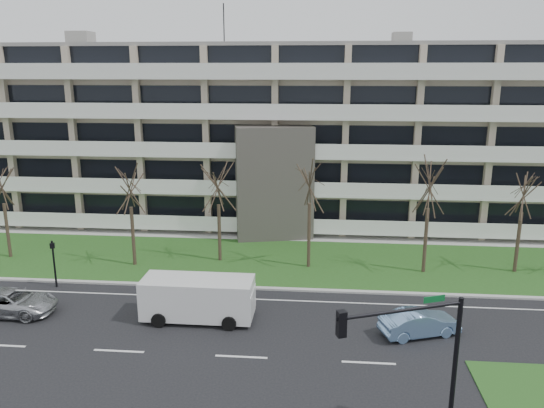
# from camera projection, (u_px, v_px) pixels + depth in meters

# --- Properties ---
(ground) EXTENTS (160.00, 160.00, 0.00)m
(ground) POSITION_uv_depth(u_px,v_px,m) (241.00, 357.00, 25.19)
(ground) COLOR black
(ground) RESTS_ON ground
(grass_verge) EXTENTS (90.00, 10.00, 0.06)m
(grass_verge) POSITION_uv_depth(u_px,v_px,m) (268.00, 260.00, 37.73)
(grass_verge) COLOR #234C19
(grass_verge) RESTS_ON ground
(curb) EXTENTS (90.00, 0.35, 0.12)m
(curb) POSITION_uv_depth(u_px,v_px,m) (260.00, 288.00, 32.90)
(curb) COLOR #B2B2AD
(curb) RESTS_ON ground
(sidewalk) EXTENTS (90.00, 2.00, 0.08)m
(sidewalk) POSITION_uv_depth(u_px,v_px,m) (274.00, 237.00, 43.03)
(sidewalk) COLOR #B2B2AD
(sidewalk) RESTS_ON ground
(lane_edge_line) EXTENTS (90.00, 0.12, 0.01)m
(lane_edge_line) POSITION_uv_depth(u_px,v_px,m) (257.00, 299.00, 31.46)
(lane_edge_line) COLOR white
(lane_edge_line) RESTS_ON ground
(apartment_building) EXTENTS (60.50, 15.10, 18.75)m
(apartment_building) POSITION_uv_depth(u_px,v_px,m) (281.00, 133.00, 47.73)
(apartment_building) COLOR #BAA691
(apartment_building) RESTS_ON ground
(silver_pickup) EXTENTS (4.99, 2.31, 1.39)m
(silver_pickup) POSITION_uv_depth(u_px,v_px,m) (11.00, 302.00, 29.48)
(silver_pickup) COLOR #AFB1B7
(silver_pickup) RESTS_ON ground
(blue_sedan) EXTENTS (4.34, 2.70, 1.35)m
(blue_sedan) POSITION_uv_depth(u_px,v_px,m) (419.00, 323.00, 27.11)
(blue_sedan) COLOR #7DA6D9
(blue_sedan) RESTS_ON ground
(white_van) EXTENTS (6.04, 2.53, 2.33)m
(white_van) POSITION_uv_depth(u_px,v_px,m) (199.00, 295.00, 28.66)
(white_van) COLOR white
(white_van) RESTS_ON ground
(traffic_signal) EXTENTS (4.61, 1.99, 5.68)m
(traffic_signal) POSITION_uv_depth(u_px,v_px,m) (418.00, 350.00, 18.69)
(traffic_signal) COLOR black
(traffic_signal) RESTS_ON ground
(pedestrian_signal) EXTENTS (0.35, 0.32, 3.04)m
(pedestrian_signal) POSITION_uv_depth(u_px,v_px,m) (54.00, 258.00, 32.79)
(pedestrian_signal) COLOR black
(pedestrian_signal) RESTS_ON ground
(tree_1) EXTENTS (3.60, 3.60, 7.20)m
(tree_1) POSITION_uv_depth(u_px,v_px,m) (1.00, 182.00, 37.08)
(tree_1) COLOR #382B21
(tree_1) RESTS_ON ground
(tree_2) EXTENTS (3.75, 3.75, 7.49)m
(tree_2) POSITION_uv_depth(u_px,v_px,m) (129.00, 184.00, 35.47)
(tree_2) COLOR #382B21
(tree_2) RESTS_ON ground
(tree_3) EXTENTS (3.69, 3.69, 7.39)m
(tree_3) POSITION_uv_depth(u_px,v_px,m) (218.00, 182.00, 36.35)
(tree_3) COLOR #382B21
(tree_3) RESTS_ON ground
(tree_4) EXTENTS (4.08, 4.08, 8.15)m
(tree_4) POSITION_uv_depth(u_px,v_px,m) (310.00, 177.00, 34.98)
(tree_4) COLOR #382B21
(tree_4) RESTS_ON ground
(tree_5) EXTENTS (3.99, 3.99, 7.97)m
(tree_5) POSITION_uv_depth(u_px,v_px,m) (430.00, 182.00, 34.10)
(tree_5) COLOR #382B21
(tree_5) RESTS_ON ground
(tree_6) EXTENTS (3.74, 3.74, 7.47)m
(tree_6) POSITION_uv_depth(u_px,v_px,m) (524.00, 188.00, 34.23)
(tree_6) COLOR #382B21
(tree_6) RESTS_ON ground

